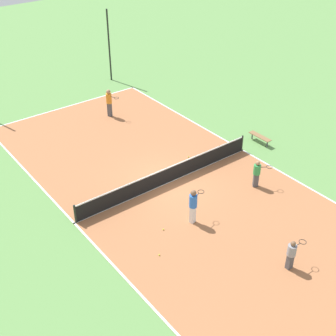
% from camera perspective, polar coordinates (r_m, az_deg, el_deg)
% --- Properties ---
extents(ground_plane, '(80.00, 80.00, 0.00)m').
position_cam_1_polar(ground_plane, '(23.88, 0.00, -1.81)').
color(ground_plane, '#60934C').
extents(court_surface, '(10.78, 22.60, 0.02)m').
position_cam_1_polar(court_surface, '(23.88, 0.00, -1.79)').
color(court_surface, '#AD6B42').
rests_on(court_surface, ground_plane).
extents(tennis_net, '(10.58, 0.10, 0.96)m').
position_cam_1_polar(tennis_net, '(23.60, 0.00, -0.79)').
color(tennis_net, black).
rests_on(tennis_net, court_surface).
extents(bench, '(0.36, 1.49, 0.45)m').
position_cam_1_polar(bench, '(27.69, 11.14, 3.73)').
color(bench, olive).
rests_on(bench, ground_plane).
extents(player_far_green, '(0.95, 0.81, 1.48)m').
position_cam_1_polar(player_far_green, '(23.56, 10.79, -0.51)').
color(player_far_green, '#4C4C51').
rests_on(player_far_green, court_surface).
extents(player_near_blue, '(0.99, 0.57, 1.76)m').
position_cam_1_polar(player_near_blue, '(20.76, 3.09, -4.39)').
color(player_near_blue, white).
rests_on(player_near_blue, court_surface).
extents(player_baseline_gray, '(0.94, 0.37, 1.40)m').
position_cam_1_polar(player_baseline_gray, '(19.30, 14.83, -10.00)').
color(player_baseline_gray, '#4C4C51').
rests_on(player_baseline_gray, court_surface).
extents(player_center_orange, '(0.66, 0.99, 1.83)m').
position_cam_1_polar(player_center_orange, '(30.16, -7.19, 8.12)').
color(player_center_orange, '#4C4C51').
rests_on(player_center_orange, court_surface).
extents(tennis_ball_left_sideline, '(0.07, 0.07, 0.07)m').
position_cam_1_polar(tennis_ball_left_sideline, '(22.63, -7.82, -4.23)').
color(tennis_ball_left_sideline, '#CCE033').
rests_on(tennis_ball_left_sideline, court_surface).
extents(tennis_ball_far_baseline, '(0.07, 0.07, 0.07)m').
position_cam_1_polar(tennis_ball_far_baseline, '(20.90, -0.57, -7.49)').
color(tennis_ball_far_baseline, '#CCE033').
rests_on(tennis_ball_far_baseline, court_surface).
extents(tennis_ball_midcourt, '(0.07, 0.07, 0.07)m').
position_cam_1_polar(tennis_ball_midcourt, '(19.70, -1.07, -10.54)').
color(tennis_ball_midcourt, '#CCE033').
rests_on(tennis_ball_midcourt, court_surface).
extents(tennis_ball_right_alley, '(0.07, 0.07, 0.07)m').
position_cam_1_polar(tennis_ball_right_alley, '(25.93, 2.50, 1.37)').
color(tennis_ball_right_alley, '#CCE033').
rests_on(tennis_ball_right_alley, court_surface).
extents(fence_post_back_right, '(0.12, 0.12, 5.25)m').
position_cam_1_polar(fence_post_back_right, '(35.36, -7.19, 14.56)').
color(fence_post_back_right, black).
rests_on(fence_post_back_right, ground_plane).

